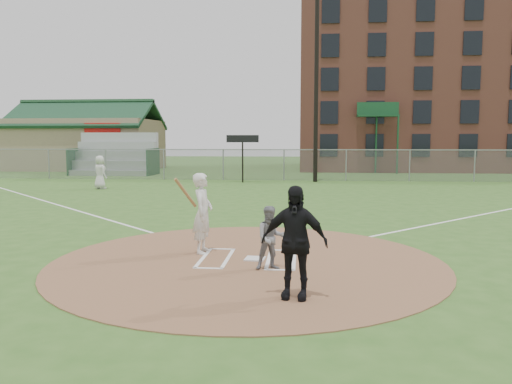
# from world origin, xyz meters

# --- Properties ---
(ground) EXTENTS (140.00, 140.00, 0.00)m
(ground) POSITION_xyz_m (0.00, 0.00, 0.00)
(ground) COLOR #325C1F
(ground) RESTS_ON ground
(dirt_circle) EXTENTS (8.40, 8.40, 0.02)m
(dirt_circle) POSITION_xyz_m (0.00, 0.00, 0.01)
(dirt_circle) COLOR #8A5F41
(dirt_circle) RESTS_ON ground
(home_plate) EXTENTS (0.46, 0.46, 0.03)m
(home_plate) POSITION_xyz_m (0.15, 0.11, 0.03)
(home_plate) COLOR silver
(home_plate) RESTS_ON dirt_circle
(foul_line_first) EXTENTS (17.04, 17.04, 0.01)m
(foul_line_first) POSITION_xyz_m (9.00, 9.00, 0.01)
(foul_line_first) COLOR white
(foul_line_first) RESTS_ON ground
(foul_line_third) EXTENTS (17.04, 17.04, 0.01)m
(foul_line_third) POSITION_xyz_m (-9.00, 9.00, 0.01)
(foul_line_third) COLOR white
(foul_line_third) RESTS_ON ground
(catcher) EXTENTS (0.73, 0.63, 1.28)m
(catcher) POSITION_xyz_m (0.55, -0.69, 0.66)
(catcher) COLOR gray
(catcher) RESTS_ON dirt_circle
(umpire) EXTENTS (1.15, 0.62, 1.86)m
(umpire) POSITION_xyz_m (1.04, -2.47, 0.95)
(umpire) COLOR black
(umpire) RESTS_ON dirt_circle
(ondeck_player) EXTENTS (1.04, 0.97, 1.79)m
(ondeck_player) POSITION_xyz_m (-9.61, 15.28, 0.89)
(ondeck_player) COLOR silver
(ondeck_player) RESTS_ON ground
(batters_boxes) EXTENTS (2.08, 1.88, 0.01)m
(batters_boxes) POSITION_xyz_m (0.00, 0.15, 0.03)
(batters_boxes) COLOR white
(batters_boxes) RESTS_ON dirt_circle
(batter_at_plate) EXTENTS (0.76, 1.00, 1.84)m
(batter_at_plate) POSITION_xyz_m (-1.10, 0.65, 0.94)
(batter_at_plate) COLOR silver
(batter_at_plate) RESTS_ON dirt_circle
(outfield_fence) EXTENTS (56.08, 0.08, 2.03)m
(outfield_fence) POSITION_xyz_m (0.00, 22.00, 1.02)
(outfield_fence) COLOR slate
(outfield_fence) RESTS_ON ground
(bleachers) EXTENTS (6.08, 3.20, 3.20)m
(bleachers) POSITION_xyz_m (-13.00, 26.20, 1.59)
(bleachers) COLOR #B7BABF
(bleachers) RESTS_ON ground
(clubhouse) EXTENTS (12.20, 8.71, 6.23)m
(clubhouse) POSITION_xyz_m (-18.00, 32.99, 2.39)
(clubhouse) COLOR tan
(clubhouse) RESTS_ON ground
(brick_warehouse) EXTENTS (30.00, 17.17, 15.00)m
(brick_warehouse) POSITION_xyz_m (16.00, 37.96, 7.50)
(brick_warehouse) COLOR #9F5444
(brick_warehouse) RESTS_ON ground
(light_pole) EXTENTS (1.20, 0.30, 12.22)m
(light_pole) POSITION_xyz_m (2.00, 21.00, 6.61)
(light_pole) COLOR black
(light_pole) RESTS_ON ground
(scoreboard_sign) EXTENTS (2.00, 0.10, 2.93)m
(scoreboard_sign) POSITION_xyz_m (-2.50, 20.20, 2.39)
(scoreboard_sign) COLOR black
(scoreboard_sign) RESTS_ON ground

